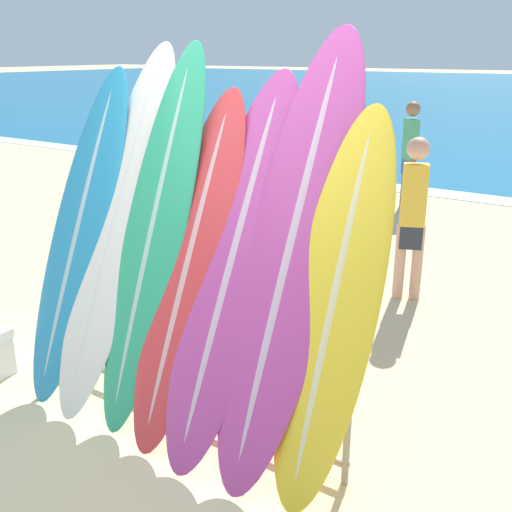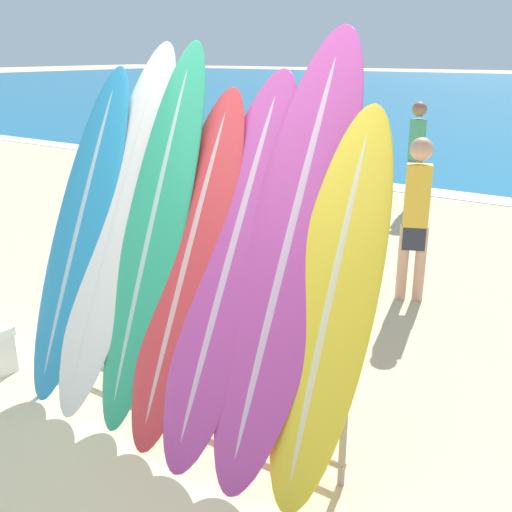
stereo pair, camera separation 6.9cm
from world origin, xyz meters
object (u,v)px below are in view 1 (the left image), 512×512
Objects in this scene: surfboard_rack at (186,355)px; person_near_water at (410,151)px; surfboard_slot_4 at (233,266)px; surfboard_slot_5 at (291,255)px; surfboard_slot_0 at (80,233)px; surfboard_slot_6 at (334,308)px; person_far_left at (413,214)px; surfboard_slot_3 at (189,267)px; surfboard_slot_1 at (117,227)px; surfboard_slot_2 at (154,236)px.

person_near_water reaches higher than surfboard_rack.
surfboard_rack is 1.03× the size of surfboard_slot_4.
surfboard_slot_4 reaches higher than person_near_water.
surfboard_slot_0 is at bearing -177.58° from surfboard_slot_5.
surfboard_slot_6 is 2.74m from person_far_left.
surfboard_slot_3 is 0.68m from surfboard_slot_5.
surfboard_slot_0 is 0.93× the size of surfboard_slot_1.
surfboard_slot_3 is (0.01, 0.06, 0.56)m from surfboard_rack.
surfboard_slot_3 is at bearing -173.35° from surfboard_slot_4.
surfboard_slot_1 is at bearing -135.78° from person_far_left.
surfboard_slot_5 is (1.31, 0.02, 0.04)m from surfboard_slot_1.
surfboard_slot_3 is (0.96, -0.01, -0.06)m from surfboard_slot_0.
surfboard_slot_1 is at bearing 175.24° from surfboard_slot_2.
surfboard_slot_5 is 0.39m from surfboard_slot_6.
surfboard_slot_0 is 0.97m from surfboard_slot_3.
surfboard_slot_3 reaches higher than person_far_left.
surfboard_slot_4 is at bearing 175.47° from surfboard_slot_6.
surfboard_slot_3 reaches higher than surfboard_slot_6.
surfboard_slot_4 is at bearing -172.18° from surfboard_slot_5.
surfboard_slot_2 is at bearing 2.02° from surfboard_slot_0.
surfboard_slot_4 is 6.11m from person_near_water.
surfboard_slot_5 is (1.62, 0.07, 0.12)m from surfboard_slot_0.
person_near_water is (-0.09, 5.98, -0.31)m from surfboard_slot_1.
surfboard_slot_2 reaches higher than surfboard_slot_3.
person_near_water is at bearing 97.06° from surfboard_slot_3.
surfboard_rack is 0.96m from surfboard_slot_1.
surfboard_rack is 1.42× the size of person_near_water.
surfboard_slot_0 reaches higher than person_near_water.
surfboard_slot_0 is 1.38× the size of person_near_water.
surfboard_slot_6 is at bearing -1.09° from surfboard_slot_3.
surfboard_slot_0 is 0.93× the size of surfboard_slot_2.
surfboard_slot_4 is 1.08× the size of surfboard_slot_6.
surfboard_slot_6 is at bearing 2.17° from surfboard_rack.
surfboard_slot_4 is (1.26, 0.02, 0.00)m from surfboard_slot_0.
surfboard_slot_5 is (0.66, 0.14, 0.74)m from surfboard_rack.
surfboard_slot_2 reaches higher than surfboard_slot_4.
surfboard_rack is 1.45× the size of person_far_left.
surfboard_slot_6 is at bearing -0.99° from surfboard_slot_0.
surfboard_slot_6 is 1.31× the size of person_far_left.
surfboard_slot_1 is 0.96m from surfboard_slot_4.
surfboard_slot_0 is 1.41× the size of person_far_left.
surfboard_slot_2 is at bearing -4.76° from surfboard_slot_1.
surfboard_slot_1 is (0.31, 0.05, 0.08)m from surfboard_slot_0.
surfboard_slot_6 is at bearing -17.77° from surfboard_slot_5.
surfboard_slot_4 is 2.65m from person_far_left.
person_far_left is at bearing 66.58° from surfboard_slot_1.
surfboard_slot_2 reaches higher than surfboard_slot_0.
surfboard_slot_5 is (0.65, 0.08, 0.18)m from surfboard_slot_3.
surfboard_slot_0 is at bearing 179.12° from surfboard_slot_3.
surfboard_slot_2 is (-0.30, 0.09, 0.70)m from surfboard_rack.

